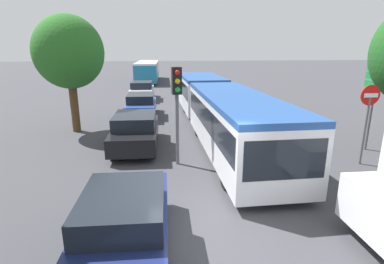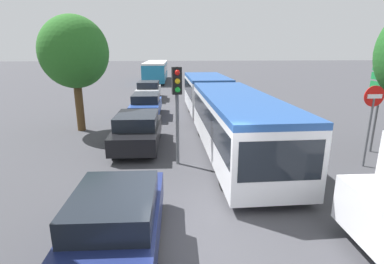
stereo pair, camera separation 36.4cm
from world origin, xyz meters
name	(u,v)px [view 2 (the right image)]	position (x,y,z in m)	size (l,w,h in m)	color
ground_plane	(201,245)	(0.00, 0.00, 0.00)	(200.00, 200.00, 0.00)	#3D3D42
articulated_bus	(220,105)	(1.94, 8.78, 1.34)	(2.50, 15.72, 2.33)	silver
city_bus_rear	(156,70)	(-1.90, 33.34, 1.40)	(2.87, 11.35, 2.43)	teal
queued_car_navy	(116,222)	(-1.69, -0.09, 0.69)	(1.80, 3.99, 1.37)	navy
queued_car_black	(138,130)	(-1.88, 6.71, 0.73)	(1.90, 4.20, 1.44)	black
queued_car_blue	(146,105)	(-1.89, 12.76, 0.70)	(1.81, 4.01, 1.37)	#284799
queued_car_silver	(149,90)	(-2.09, 19.21, 0.73)	(1.90, 4.21, 1.44)	#B7BABF
traffic_light	(177,94)	(-0.30, 4.66, 2.50)	(0.35, 0.38, 3.40)	#56595E
no_entry_sign	(371,114)	(6.18, 3.88, 1.88)	(0.70, 0.08, 2.82)	#56595E
direction_sign_post	(381,87)	(7.44, 5.34, 2.57)	(0.21, 1.40, 3.60)	#56595E
tree_left_mid	(73,54)	(-5.03, 9.70, 3.73)	(3.22, 3.22, 5.54)	#51381E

